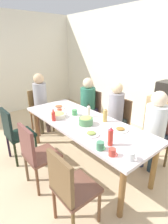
% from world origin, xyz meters
% --- Properties ---
extents(ground_plane, '(7.31, 7.31, 0.00)m').
position_xyz_m(ground_plane, '(0.00, 0.00, 0.00)').
color(ground_plane, '#CEB48D').
extents(wall_back, '(6.33, 0.12, 2.60)m').
position_xyz_m(wall_back, '(0.00, 1.91, 1.30)').
color(wall_back, white).
rests_on(wall_back, ground_plane).
extents(wall_left, '(0.12, 3.94, 2.60)m').
position_xyz_m(wall_left, '(-3.11, 0.00, 1.30)').
color(wall_left, silver).
rests_on(wall_left, ground_plane).
extents(dining_table, '(2.23, 0.84, 0.72)m').
position_xyz_m(dining_table, '(0.00, 0.00, 0.65)').
color(dining_table, silver).
rests_on(dining_table, ground_plane).
extents(chair_0, '(0.40, 0.40, 0.90)m').
position_xyz_m(chair_0, '(-0.74, 0.80, 0.51)').
color(chair_0, brown).
rests_on(chair_0, ground_plane).
extents(person_0, '(0.30, 0.30, 1.19)m').
position_xyz_m(person_0, '(-0.74, 0.71, 0.72)').
color(person_0, '#2E2E42').
rests_on(person_0, ground_plane).
extents(chair_1, '(0.40, 0.40, 0.90)m').
position_xyz_m(chair_1, '(0.74, 0.80, 0.51)').
color(chair_1, brown).
rests_on(chair_1, ground_plane).
extents(person_1, '(0.31, 0.31, 1.22)m').
position_xyz_m(person_1, '(0.74, 0.71, 0.74)').
color(person_1, '#253C4B').
rests_on(person_1, ground_plane).
extents(chair_2, '(0.40, 0.40, 0.90)m').
position_xyz_m(chair_2, '(-1.50, 0.00, 0.51)').
color(chair_2, brown).
rests_on(chair_2, ground_plane).
extents(person_2, '(0.30, 0.30, 1.27)m').
position_xyz_m(person_2, '(-1.41, 0.00, 0.75)').
color(person_2, brown).
rests_on(person_2, ground_plane).
extents(chair_3, '(0.40, 0.40, 0.90)m').
position_xyz_m(chair_3, '(0.00, -0.80, 0.51)').
color(chair_3, brown).
rests_on(chair_3, ground_plane).
extents(chair_4, '(0.40, 0.40, 0.90)m').
position_xyz_m(chair_4, '(0.00, 0.80, 0.51)').
color(chair_4, brown).
rests_on(chair_4, ground_plane).
extents(person_4, '(0.30, 0.30, 1.22)m').
position_xyz_m(person_4, '(-0.00, 0.71, 0.72)').
color(person_4, '#423D44').
rests_on(person_4, ground_plane).
extents(chair_5, '(0.40, 0.40, 0.90)m').
position_xyz_m(chair_5, '(-0.74, -0.80, 0.51)').
color(chair_5, black).
rests_on(chair_5, ground_plane).
extents(chair_6, '(0.40, 0.40, 0.90)m').
position_xyz_m(chair_6, '(0.74, -0.80, 0.51)').
color(chair_6, brown).
rests_on(chair_6, ground_plane).
extents(plate_0, '(0.21, 0.21, 0.04)m').
position_xyz_m(plate_0, '(0.54, 0.19, 0.74)').
color(plate_0, silver).
rests_on(plate_0, dining_table).
extents(plate_1, '(0.21, 0.21, 0.04)m').
position_xyz_m(plate_1, '(0.38, -0.20, 0.74)').
color(plate_1, white).
rests_on(plate_1, dining_table).
extents(plate_2, '(0.24, 0.24, 0.04)m').
position_xyz_m(plate_2, '(-0.77, 0.04, 0.74)').
color(plate_2, white).
rests_on(plate_2, dining_table).
extents(bowl_0, '(0.26, 0.26, 0.08)m').
position_xyz_m(bowl_0, '(-0.39, -0.22, 0.76)').
color(bowl_0, beige).
rests_on(bowl_0, dining_table).
extents(bowl_1, '(0.21, 0.21, 0.12)m').
position_xyz_m(bowl_1, '(0.10, -0.05, 0.78)').
color(bowl_1, '#508754').
rests_on(bowl_1, dining_table).
extents(cup_0, '(0.11, 0.08, 0.09)m').
position_xyz_m(cup_0, '(-0.51, -0.11, 0.77)').
color(cup_0, '#C95539').
rests_on(cup_0, dining_table).
extents(cup_1, '(0.11, 0.08, 0.08)m').
position_xyz_m(cup_1, '(0.86, -0.33, 0.76)').
color(cup_1, '#CE4538').
rests_on(cup_1, dining_table).
extents(cup_2, '(0.12, 0.09, 0.09)m').
position_xyz_m(cup_2, '(1.02, -0.24, 0.77)').
color(cup_2, white).
rests_on(cup_2, dining_table).
extents(cup_3, '(0.12, 0.09, 0.09)m').
position_xyz_m(cup_3, '(-0.29, 0.04, 0.77)').
color(cup_3, '#4C9457').
rests_on(cup_3, dining_table).
extents(cup_4, '(0.12, 0.09, 0.09)m').
position_xyz_m(cup_4, '(0.70, -0.35, 0.77)').
color(cup_4, '#468561').
rests_on(cup_4, dining_table).
extents(bottle_0, '(0.06, 0.06, 0.24)m').
position_xyz_m(bottle_0, '(0.70, -0.19, 0.83)').
color(bottle_0, red).
rests_on(bottle_0, dining_table).
extents(bottle_1, '(0.06, 0.06, 0.21)m').
position_xyz_m(bottle_1, '(-0.08, 0.16, 0.82)').
color(bottle_1, beige).
rests_on(bottle_1, dining_table).
extents(bottle_2, '(0.06, 0.06, 0.18)m').
position_xyz_m(bottle_2, '(-0.31, -0.34, 0.81)').
color(bottle_2, red).
rests_on(bottle_2, dining_table).
extents(bottle_3, '(0.07, 0.07, 0.22)m').
position_xyz_m(bottle_3, '(0.20, 0.24, 0.83)').
color(bottle_3, tan).
rests_on(bottle_3, dining_table).
extents(side_cabinet, '(0.70, 0.44, 0.90)m').
position_xyz_m(side_cabinet, '(0.52, 1.61, 0.45)').
color(side_cabinet, tan).
rests_on(side_cabinet, ground_plane).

